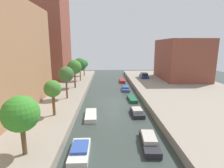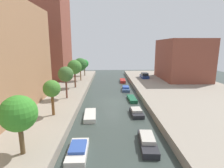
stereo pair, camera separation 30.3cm
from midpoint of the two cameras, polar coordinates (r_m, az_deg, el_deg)
The scene contains 19 objects.
ground_plane at distance 30.35m, azimuth 0.45°, elevation -5.72°, with size 84.00×84.00×0.00m, color #333D38.
quay_left at distance 33.31m, azimuth -26.39°, elevation -4.49°, with size 20.00×64.00×1.00m, color gray.
quay_right at distance 34.14m, azimuth 26.58°, elevation -4.13°, with size 20.00×64.00×1.00m, color gray.
apartment_tower_far at distance 48.99m, azimuth -19.98°, elevation 14.82°, with size 10.00×10.66×22.54m, color brown.
low_block_right at distance 48.95m, azimuth 21.57°, elevation 7.31°, with size 10.00×14.05×9.94m, color brown.
street_tree_0 at distance 15.04m, azimuth -27.18°, elevation -8.48°, with size 2.73×2.73×4.68m.
street_tree_1 at distance 22.22m, azimuth -18.33°, elevation -1.55°, with size 2.04×2.04×4.33m.
street_tree_2 at distance 29.03m, azimuth -14.30°, elevation 3.00°, with size 2.43×2.43×5.13m.
street_tree_3 at distance 36.52m, azimuth -11.66°, elevation 5.27°, with size 2.87×2.87×5.60m.
street_tree_4 at distance 43.97m, azimuth -9.92°, elevation 6.14°, with size 3.14×3.14×5.50m.
street_tree_5 at distance 51.53m, azimuth -8.66°, elevation 6.47°, with size 2.38×2.38×4.65m.
parked_car at distance 48.23m, azimuth 10.52°, elevation 2.61°, with size 1.89×4.05×1.37m.
moored_boat_left_1 at distance 16.69m, azimuth -10.33°, elevation -20.30°, with size 1.68×3.84×0.79m.
moored_boat_left_2 at distance 24.01m, azimuth -6.64°, elevation -9.94°, with size 1.70×4.21×0.57m.
moored_boat_right_1 at distance 17.97m, azimuth 11.78°, elevation -17.64°, with size 1.75×4.48×0.95m.
moored_boat_right_2 at distance 24.95m, azimuth 8.16°, elevation -8.98°, with size 1.64×3.36×0.82m.
moored_boat_right_3 at distance 31.25m, azimuth 6.68°, elevation -4.76°, with size 1.42×4.02×0.54m.
moored_boat_right_4 at distance 38.18m, azimuth 4.67°, elevation -1.51°, with size 1.81×4.03×0.86m.
moored_boat_right_5 at distance 47.07m, azimuth 3.62°, elevation 1.04°, with size 1.43×4.19×0.68m.
Camera 2 is at (-0.78, -28.92, 9.18)m, focal length 28.58 mm.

